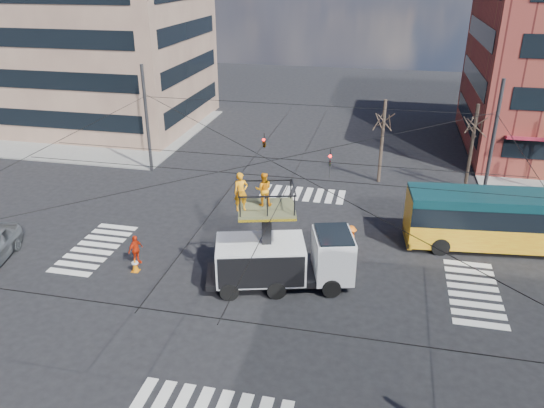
{
  "coord_description": "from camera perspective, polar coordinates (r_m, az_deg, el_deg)",
  "views": [
    {
      "loc": [
        5.15,
        -23.07,
        14.32
      ],
      "look_at": [
        -0.17,
        1.01,
        3.19
      ],
      "focal_mm": 35.0,
      "sensor_mm": 36.0,
      "label": 1
    }
  ],
  "objects": [
    {
      "name": "ground",
      "position": [
        27.64,
        -0.11,
        -6.92
      ],
      "size": [
        120.0,
        120.0,
        0.0
      ],
      "primitive_type": "plane",
      "color": "black",
      "rests_on": "ground"
    },
    {
      "name": "sidewalk_nw",
      "position": [
        53.2,
        -17.7,
        7.58
      ],
      "size": [
        18.0,
        18.0,
        0.12
      ],
      "primitive_type": "cube",
      "color": "slate",
      "rests_on": "ground"
    },
    {
      "name": "crosswalks",
      "position": [
        27.64,
        -0.11,
        -6.9
      ],
      "size": [
        22.4,
        22.4,
        0.02
      ],
      "primitive_type": null,
      "color": "silver",
      "rests_on": "ground"
    },
    {
      "name": "overhead_network",
      "position": [
        26.06,
        -0.08,
        1.64
      ],
      "size": [
        24.24,
        24.24,
        8.0
      ],
      "color": "#2D2D30",
      "rests_on": "ground"
    },
    {
      "name": "tree_a",
      "position": [
        37.84,
        11.95,
        8.92
      ],
      "size": [
        2.0,
        2.0,
        6.0
      ],
      "color": "#382B21",
      "rests_on": "ground"
    },
    {
      "name": "tree_b",
      "position": [
        38.29,
        21.01,
        8.01
      ],
      "size": [
        2.0,
        2.0,
        6.0
      ],
      "color": "#382B21",
      "rests_on": "ground"
    },
    {
      "name": "utility_truck",
      "position": [
        25.36,
        1.23,
        -4.84
      ],
      "size": [
        7.36,
        4.14,
        5.98
      ],
      "rotation": [
        0.0,
        0.0,
        0.27
      ],
      "color": "black",
      "rests_on": "ground"
    },
    {
      "name": "city_bus",
      "position": [
        31.6,
        24.66,
        -1.58
      ],
      "size": [
        11.69,
        3.81,
        3.2
      ],
      "rotation": [
        0.0,
        0.0,
        0.11
      ],
      "color": "orange",
      "rests_on": "ground"
    },
    {
      "name": "traffic_cone",
      "position": [
        28.09,
        -14.52,
        -6.34
      ],
      "size": [
        0.36,
        0.36,
        0.76
      ],
      "primitive_type": "cone",
      "color": "orange",
      "rests_on": "ground"
    },
    {
      "name": "worker_ground",
      "position": [
        28.56,
        -14.46,
        -4.8
      ],
      "size": [
        0.71,
        1.03,
        1.62
      ],
      "primitive_type": "imported",
      "rotation": [
        0.0,
        0.0,
        1.21
      ],
      "color": "red",
      "rests_on": "ground"
    },
    {
      "name": "flagger",
      "position": [
        28.88,
        8.44,
        -3.85
      ],
      "size": [
        0.76,
        1.15,
        1.67
      ],
      "primitive_type": "imported",
      "rotation": [
        0.0,
        0.0,
        -1.43
      ],
      "color": "orange",
      "rests_on": "ground"
    }
  ]
}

